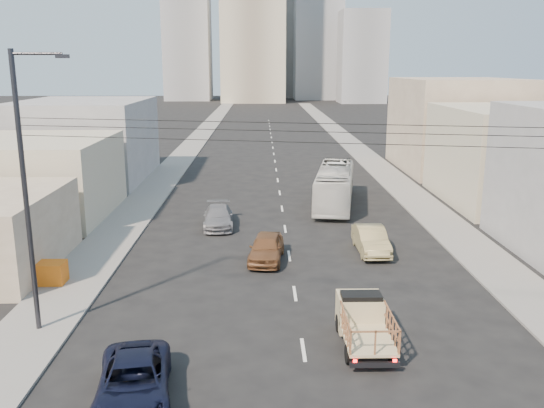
{
  "coord_description": "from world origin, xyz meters",
  "views": [
    {
      "loc": [
        -1.71,
        -19.49,
        11.33
      ],
      "look_at": [
        -1.07,
        13.07,
        3.5
      ],
      "focal_mm": 38.0,
      "sensor_mm": 36.0,
      "label": 1
    }
  ],
  "objects_px": {
    "city_bus": "(335,186)",
    "sedan_grey": "(218,217)",
    "crate_stack": "(48,273)",
    "streetlamp_left": "(27,187)",
    "navy_pickup": "(134,382)",
    "sedan_tan": "(371,240)",
    "sedan_brown": "(266,248)",
    "flatbed_pickup": "(364,320)"
  },
  "relations": [
    {
      "from": "flatbed_pickup",
      "to": "navy_pickup",
      "type": "distance_m",
      "value": 9.58
    },
    {
      "from": "navy_pickup",
      "to": "sedan_grey",
      "type": "distance_m",
      "value": 22.32
    },
    {
      "from": "navy_pickup",
      "to": "sedan_tan",
      "type": "relative_size",
      "value": 1.1
    },
    {
      "from": "sedan_grey",
      "to": "streetlamp_left",
      "type": "bearing_deg",
      "value": -114.97
    },
    {
      "from": "flatbed_pickup",
      "to": "sedan_brown",
      "type": "distance_m",
      "value": 11.37
    },
    {
      "from": "flatbed_pickup",
      "to": "crate_stack",
      "type": "relative_size",
      "value": 2.45
    },
    {
      "from": "navy_pickup",
      "to": "sedan_brown",
      "type": "height_order",
      "value": "sedan_brown"
    },
    {
      "from": "sedan_brown",
      "to": "sedan_grey",
      "type": "relative_size",
      "value": 0.93
    },
    {
      "from": "sedan_brown",
      "to": "sedan_grey",
      "type": "bearing_deg",
      "value": 120.92
    },
    {
      "from": "navy_pickup",
      "to": "crate_stack",
      "type": "height_order",
      "value": "navy_pickup"
    },
    {
      "from": "flatbed_pickup",
      "to": "sedan_grey",
      "type": "distance_m",
      "value": 19.63
    },
    {
      "from": "navy_pickup",
      "to": "sedan_grey",
      "type": "xyz_separation_m",
      "value": [
        1.32,
        22.28,
        -0.01
      ]
    },
    {
      "from": "city_bus",
      "to": "crate_stack",
      "type": "xyz_separation_m",
      "value": [
        -17.41,
        -17.66,
        -0.96
      ]
    },
    {
      "from": "navy_pickup",
      "to": "sedan_brown",
      "type": "xyz_separation_m",
      "value": [
        4.72,
        14.74,
        0.06
      ]
    },
    {
      "from": "city_bus",
      "to": "streetlamp_left",
      "type": "height_order",
      "value": "streetlamp_left"
    },
    {
      "from": "flatbed_pickup",
      "to": "streetlamp_left",
      "type": "xyz_separation_m",
      "value": [
        -13.94,
        1.53,
        5.34
      ]
    },
    {
      "from": "sedan_grey",
      "to": "crate_stack",
      "type": "distance_m",
      "value": 13.92
    },
    {
      "from": "sedan_grey",
      "to": "crate_stack",
      "type": "relative_size",
      "value": 2.82
    },
    {
      "from": "streetlamp_left",
      "to": "crate_stack",
      "type": "relative_size",
      "value": 6.67
    },
    {
      "from": "streetlamp_left",
      "to": "city_bus",
      "type": "bearing_deg",
      "value": 55.61
    },
    {
      "from": "sedan_tan",
      "to": "crate_stack",
      "type": "xyz_separation_m",
      "value": [
        -18.12,
        -5.18,
        -0.11
      ]
    },
    {
      "from": "navy_pickup",
      "to": "streetlamp_left",
      "type": "height_order",
      "value": "streetlamp_left"
    },
    {
      "from": "sedan_tan",
      "to": "city_bus",
      "type": "bearing_deg",
      "value": 92.4
    },
    {
      "from": "city_bus",
      "to": "navy_pickup",
      "type": "bearing_deg",
      "value": -100.25
    },
    {
      "from": "sedan_tan",
      "to": "sedan_grey",
      "type": "distance_m",
      "value": 11.63
    },
    {
      "from": "city_bus",
      "to": "sedan_grey",
      "type": "xyz_separation_m",
      "value": [
        -9.21,
        -6.41,
        -0.92
      ]
    },
    {
      "from": "sedan_tan",
      "to": "crate_stack",
      "type": "relative_size",
      "value": 2.7
    },
    {
      "from": "streetlamp_left",
      "to": "crate_stack",
      "type": "distance_m",
      "value": 8.07
    },
    {
      "from": "sedan_brown",
      "to": "streetlamp_left",
      "type": "bearing_deg",
      "value": -130.93
    },
    {
      "from": "sedan_brown",
      "to": "streetlamp_left",
      "type": "xyz_separation_m",
      "value": [
        -9.99,
        -9.13,
        5.63
      ]
    },
    {
      "from": "sedan_brown",
      "to": "sedan_grey",
      "type": "xyz_separation_m",
      "value": [
        -3.4,
        7.54,
        -0.07
      ]
    },
    {
      "from": "city_bus",
      "to": "sedan_tan",
      "type": "distance_m",
      "value": 12.53
    },
    {
      "from": "flatbed_pickup",
      "to": "crate_stack",
      "type": "bearing_deg",
      "value": 155.88
    },
    {
      "from": "sedan_brown",
      "to": "sedan_tan",
      "type": "height_order",
      "value": "sedan_brown"
    },
    {
      "from": "flatbed_pickup",
      "to": "sedan_brown",
      "type": "relative_size",
      "value": 0.93
    },
    {
      "from": "sedan_grey",
      "to": "navy_pickup",
      "type": "bearing_deg",
      "value": -96.78
    },
    {
      "from": "flatbed_pickup",
      "to": "crate_stack",
      "type": "xyz_separation_m",
      "value": [
        -15.54,
        6.96,
        -0.4
      ]
    },
    {
      "from": "city_bus",
      "to": "crate_stack",
      "type": "distance_m",
      "value": 24.81
    },
    {
      "from": "sedan_brown",
      "to": "streetlamp_left",
      "type": "height_order",
      "value": "streetlamp_left"
    },
    {
      "from": "sedan_grey",
      "to": "city_bus",
      "type": "bearing_deg",
      "value": 31.45
    },
    {
      "from": "crate_stack",
      "to": "sedan_grey",
      "type": "bearing_deg",
      "value": 53.91
    },
    {
      "from": "sedan_tan",
      "to": "streetlamp_left",
      "type": "distance_m",
      "value": 20.42
    }
  ]
}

